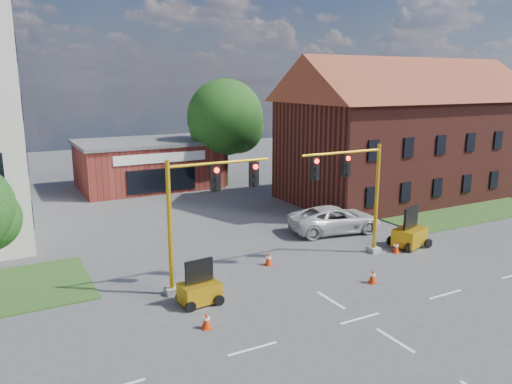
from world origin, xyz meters
TOP-DOWN VIEW (x-y plane):
  - ground at (0.00, 0.00)m, footprint 120.00×120.00m
  - grass_verge_ne at (18.00, 9.00)m, footprint 14.00×4.00m
  - lane_markings at (0.00, -3.00)m, footprint 60.00×36.00m
  - brick_shop at (0.00, 29.98)m, footprint 12.40×8.40m
  - townhouse_row at (18.00, 16.00)m, footprint 21.00×11.00m
  - tree_large at (6.85, 27.08)m, footprint 7.29×6.94m
  - signal_mast_west at (-4.36, 6.00)m, footprint 5.30×0.60m
  - signal_mast_east at (4.36, 6.00)m, footprint 5.30×0.60m
  - trailer_west at (-5.26, 4.48)m, footprint 1.79×1.28m
  - trailer_east at (8.53, 5.80)m, footprint 2.34×1.92m
  - cone_a at (-5.89, 2.22)m, footprint 0.40×0.40m
  - cone_b at (-0.29, 7.09)m, footprint 0.40×0.40m
  - cone_c at (2.93, 2.61)m, footprint 0.40×0.40m
  - cone_d at (7.08, 5.37)m, footprint 0.40×0.40m
  - pickup_white at (6.47, 10.25)m, footprint 6.44×3.85m

SIDE VIEW (x-z plane):
  - ground at x=0.00m, z-range 0.00..0.00m
  - lane_markings at x=0.00m, z-range 0.00..0.01m
  - grass_verge_ne at x=18.00m, z-range 0.00..0.08m
  - cone_a at x=-5.89m, z-range -0.01..0.69m
  - cone_b at x=-0.29m, z-range -0.01..0.69m
  - cone_c at x=2.93m, z-range -0.01..0.69m
  - cone_d at x=7.08m, z-range -0.01..0.69m
  - trailer_west at x=-5.26m, z-range -0.36..1.57m
  - trailer_east at x=8.53m, z-range -0.43..1.86m
  - pickup_white at x=6.47m, z-range 0.00..1.68m
  - brick_shop at x=0.00m, z-range 0.01..4.31m
  - signal_mast_west at x=-4.36m, z-range 0.82..7.02m
  - signal_mast_east at x=4.36m, z-range 0.82..7.02m
  - townhouse_row at x=18.00m, z-range 0.18..11.68m
  - tree_large at x=6.85m, z-range 1.17..10.98m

